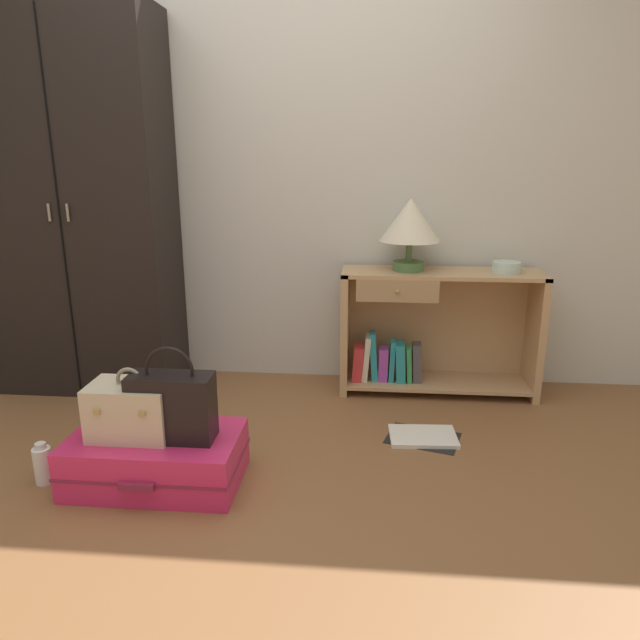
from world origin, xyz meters
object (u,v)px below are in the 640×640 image
bookshelf (429,332)px  handbag (172,406)px  bowl (506,267)px  suitcase_large (156,458)px  bottle (43,464)px  wardrobe (80,208)px  train_case (132,410)px  open_book_on_floor (423,437)px  table_lamp (410,222)px

bookshelf → handbag: size_ratio=2.80×
bowl → suitcase_large: (-1.60, -1.09, -0.63)m
bowl → handbag: 1.91m
bottle → suitcase_large: bearing=6.0°
wardrobe → train_case: wardrobe is taller
wardrobe → bowl: (2.34, 0.06, -0.30)m
suitcase_large → open_book_on_floor: suitcase_large is taller
handbag → train_case: bearing=175.9°
bowl → open_book_on_floor: 1.05m
table_lamp → open_book_on_floor: bearing=-83.9°
train_case → bottle: size_ratio=1.83×
train_case → bottle: 0.46m
table_lamp → train_case: bearing=-136.1°
train_case → bottle: train_case is taller
wardrobe → bookshelf: size_ratio=1.88×
wardrobe → bowl: size_ratio=13.67×
train_case → open_book_on_floor: (1.22, 0.49, -0.32)m
bookshelf → suitcase_large: bookshelf is taller
bowl → bottle: 2.45m
handbag → suitcase_large: bearing=168.7°
handbag → bottle: handbag is taller
handbag → open_book_on_floor: handbag is taller
handbag → bowl: bearing=36.4°
bowl → open_book_on_floor: (-0.46, -0.61, -0.72)m
train_case → suitcase_large: bearing=3.6°
bookshelf → table_lamp: table_lamp is taller
train_case → bookshelf: bearing=41.0°
wardrobe → bowl: bearing=1.4°
bottle → bookshelf: bearing=34.8°
wardrobe → bookshelf: (1.94, 0.08, -0.69)m
train_case → handbag: size_ratio=0.84×
wardrobe → bookshelf: bearing=2.2°
handbag → bookshelf: bearing=45.5°
suitcase_large → table_lamp: bearing=45.9°
train_case → open_book_on_floor: bearing=22.0°
bottle → open_book_on_floor: bearing=18.5°
handbag → bottle: bearing=-176.8°
wardrobe → train_case: size_ratio=6.28×
wardrobe → train_case: bearing=-57.8°
wardrobe → suitcase_large: size_ratio=2.94×
table_lamp → handbag: 1.61m
open_book_on_floor → train_case: bearing=-158.0°
bookshelf → train_case: size_ratio=3.34×
bookshelf → table_lamp: bearing=-176.5°
bowl → suitcase_large: 2.03m
bowl → bookshelf: bearing=177.4°
bowl → train_case: (-1.68, -1.10, -0.41)m
suitcase_large → train_case: 0.24m
table_lamp → bowl: size_ratio=2.59×
bookshelf → handbag: bearing=-134.5°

